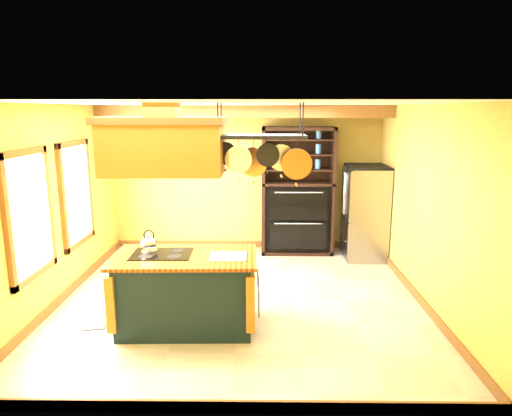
{
  "coord_description": "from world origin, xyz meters",
  "views": [
    {
      "loc": [
        0.29,
        -6.04,
        2.63
      ],
      "look_at": [
        0.21,
        0.3,
        1.25
      ],
      "focal_mm": 32.0,
      "sensor_mm": 36.0,
      "label": 1
    }
  ],
  "objects_px": {
    "pot_rack": "(262,148)",
    "hutch": "(297,205)",
    "refrigerator": "(364,215)",
    "kitchen_island": "(186,291)",
    "range_hood": "(163,144)"
  },
  "relations": [
    {
      "from": "pot_rack",
      "to": "hutch",
      "type": "distance_m",
      "value": 3.43
    },
    {
      "from": "pot_rack",
      "to": "refrigerator",
      "type": "xyz_separation_m",
      "value": [
        1.84,
        2.76,
        -1.41
      ]
    },
    {
      "from": "kitchen_island",
      "to": "pot_rack",
      "type": "distance_m",
      "value": 1.96
    },
    {
      "from": "range_hood",
      "to": "hutch",
      "type": "bearing_deg",
      "value": 60.32
    },
    {
      "from": "kitchen_island",
      "to": "refrigerator",
      "type": "distance_m",
      "value": 3.91
    },
    {
      "from": "kitchen_island",
      "to": "range_hood",
      "type": "distance_m",
      "value": 1.79
    },
    {
      "from": "pot_rack",
      "to": "hutch",
      "type": "xyz_separation_m",
      "value": [
        0.66,
        3.11,
        -1.31
      ]
    },
    {
      "from": "range_hood",
      "to": "hutch",
      "type": "distance_m",
      "value": 3.82
    },
    {
      "from": "kitchen_island",
      "to": "refrigerator",
      "type": "xyz_separation_m",
      "value": [
        2.75,
        2.76,
        0.32
      ]
    },
    {
      "from": "hutch",
      "to": "kitchen_island",
      "type": "bearing_deg",
      "value": -116.86
    },
    {
      "from": "pot_rack",
      "to": "hutch",
      "type": "bearing_deg",
      "value": 78.06
    },
    {
      "from": "kitchen_island",
      "to": "hutch",
      "type": "bearing_deg",
      "value": 61.79
    },
    {
      "from": "range_hood",
      "to": "pot_rack",
      "type": "bearing_deg",
      "value": 0.0
    },
    {
      "from": "refrigerator",
      "to": "hutch",
      "type": "xyz_separation_m",
      "value": [
        -1.18,
        0.35,
        0.1
      ]
    },
    {
      "from": "kitchen_island",
      "to": "refrigerator",
      "type": "height_order",
      "value": "refrigerator"
    }
  ]
}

